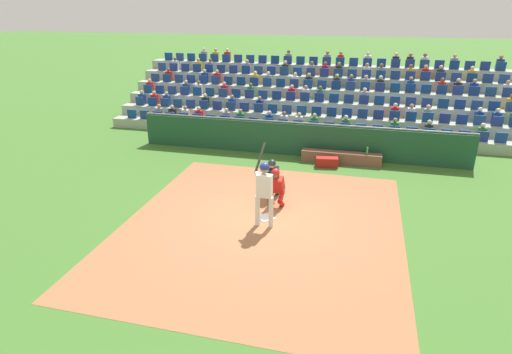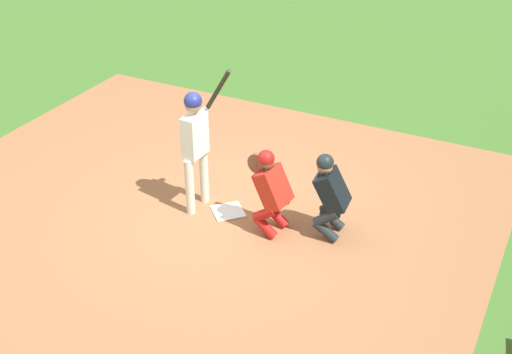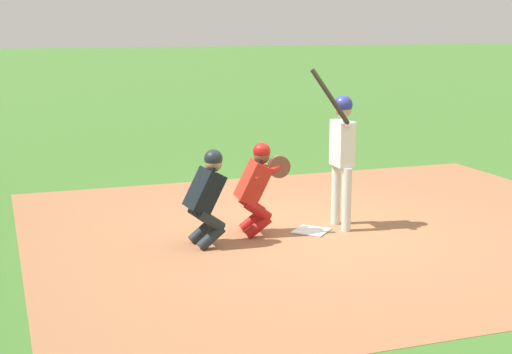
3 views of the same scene
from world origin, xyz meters
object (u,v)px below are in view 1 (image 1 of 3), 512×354
home_plate_umpire (272,176)px  equipment_duffel_bag (327,162)px  water_bottle_on_bench (367,151)px  catcher_crouching (276,185)px  home_plate_marker (266,217)px  dugout_bench (341,158)px  batter_at_plate (264,187)px

home_plate_umpire → equipment_duffel_bag: size_ratio=1.57×
home_plate_umpire → water_bottle_on_bench: home_plate_umpire is taller
catcher_crouching → home_plate_umpire: size_ratio=1.01×
water_bottle_on_bench → equipment_duffel_bag: size_ratio=0.34×
home_plate_marker → home_plate_umpire: size_ratio=0.35×
water_bottle_on_bench → catcher_crouching: bearing=59.5°
dugout_bench → water_bottle_on_bench: size_ratio=10.94×
batter_at_plate → water_bottle_on_bench: (-2.65, -5.59, -0.59)m
catcher_crouching → water_bottle_on_bench: 5.08m
batter_at_plate → dugout_bench: bearing=-106.9°
batter_at_plate → catcher_crouching: bearing=-93.1°
home_plate_marker → batter_at_plate: batter_at_plate is taller
home_plate_umpire → equipment_duffel_bag: 3.44m
catcher_crouching → dugout_bench: bearing=-110.5°
home_plate_marker → water_bottle_on_bench: water_bottle_on_bench is taller
batter_at_plate → home_plate_umpire: bearing=-84.0°
home_plate_marker → catcher_crouching: catcher_crouching is taller
home_plate_marker → equipment_duffel_bag: size_ratio=0.54×
catcher_crouching → equipment_duffel_bag: bearing=-106.7°
home_plate_marker → dugout_bench: bearing=-108.9°
home_plate_umpire → dugout_bench: (-1.91, -3.62, -0.47)m
catcher_crouching → home_plate_umpire: catcher_crouching is taller
home_plate_umpire → dugout_bench: bearing=-117.8°
water_bottle_on_bench → home_plate_marker: bearing=62.2°
equipment_duffel_bag → dugout_bench: bearing=-141.3°
home_plate_marker → home_plate_umpire: home_plate_umpire is taller
home_plate_marker → home_plate_umpire: (0.15, -1.52, 0.68)m
home_plate_marker → home_plate_umpire: bearing=-84.3°
batter_at_plate → home_plate_umpire: 2.05m
catcher_crouching → equipment_duffel_bag: (-1.16, -3.86, -0.53)m
home_plate_marker → equipment_duffel_bag: (-1.28, -4.60, 0.16)m
home_plate_marker → catcher_crouching: (-0.12, -0.75, 0.70)m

